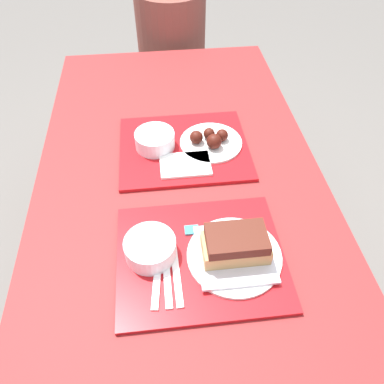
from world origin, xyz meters
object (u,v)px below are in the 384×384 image
person_seated_across (171,31)px  wings_plate_far (211,140)px  tray_near (201,257)px  bowl_coleslaw_far (155,139)px  tray_far (184,148)px  brisket_sandwich_plate (235,249)px  bowl_coleslaw_near (150,247)px

person_seated_across → wings_plate_far: bearing=-86.1°
tray_near → bowl_coleslaw_far: size_ratio=3.26×
tray_near → person_seated_across: (0.02, 1.29, -0.02)m
tray_far → person_seated_across: (0.02, 0.89, -0.02)m
tray_far → brisket_sandwich_plate: 0.43m
tray_near → wings_plate_far: size_ratio=2.05×
tray_far → wings_plate_far: wings_plate_far is taller
brisket_sandwich_plate → wings_plate_far: (0.00, 0.42, -0.02)m
tray_near → person_seated_across: 1.29m
bowl_coleslaw_near → person_seated_across: bearing=83.7°
tray_near → person_seated_across: bearing=88.9°
person_seated_across → brisket_sandwich_plate: bearing=-87.6°
tray_far → brisket_sandwich_plate: size_ratio=1.77×
bowl_coleslaw_near → tray_near: bearing=-8.1°
tray_near → wings_plate_far: bearing=78.4°
brisket_sandwich_plate → tray_near: bearing=171.4°
wings_plate_far → bowl_coleslaw_far: bearing=177.0°
tray_far → bowl_coleslaw_far: bearing=173.2°
tray_far → person_seated_across: person_seated_across is taller
tray_near → brisket_sandwich_plate: 0.09m
bowl_coleslaw_near → person_seated_across: person_seated_across is taller
person_seated_across → bowl_coleslaw_near: bearing=-96.3°
wings_plate_far → person_seated_across: bearing=93.9°
bowl_coleslaw_near → brisket_sandwich_plate: 0.20m
tray_near → bowl_coleslaw_near: (-0.12, 0.02, 0.03)m
bowl_coleslaw_near → brisket_sandwich_plate: bearing=-8.3°
tray_far → wings_plate_far: 0.09m
tray_near → tray_far: 0.41m
tray_near → bowl_coleslaw_near: size_ratio=3.26×
wings_plate_far → bowl_coleslaw_near: bearing=-117.3°
tray_near → bowl_coleslaw_near: 0.12m
bowl_coleslaw_near → bowl_coleslaw_far: bearing=85.9°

